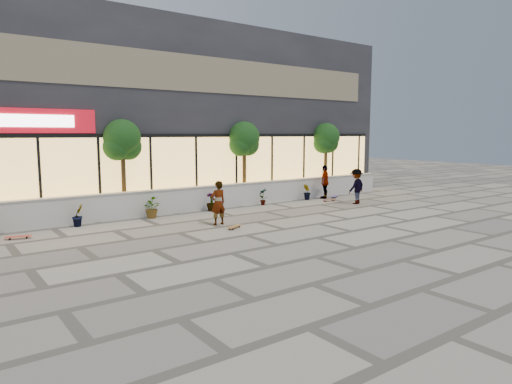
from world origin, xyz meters
TOP-DOWN VIEW (x-y plane):
  - ground at (0.00, 0.00)m, footprint 80.00×80.00m
  - planter_wall at (0.00, 7.00)m, footprint 22.00×0.42m
  - retail_building at (-0.00, 12.49)m, footprint 24.00×9.17m
  - shrub_b at (-5.70, 6.45)m, footprint 0.57×0.57m
  - shrub_c at (-2.90, 6.45)m, footprint 0.68×0.77m
  - shrub_d at (-0.10, 6.45)m, footprint 0.64×0.64m
  - shrub_e at (2.70, 6.45)m, footprint 0.46×0.35m
  - shrub_f at (5.50, 6.45)m, footprint 0.55×0.57m
  - tree_midwest at (-3.50, 7.70)m, footprint 1.60×1.50m
  - tree_mideast at (2.50, 7.70)m, footprint 1.60×1.50m
  - tree_east at (8.00, 7.70)m, footprint 1.60×1.50m
  - skater_center at (-1.45, 3.70)m, footprint 0.59×0.39m
  - skater_right_near at (6.58, 6.30)m, footprint 1.08×0.90m
  - skater_right_far at (6.50, 4.11)m, footprint 1.17×0.80m
  - skateboard_center at (-1.36, 2.76)m, footprint 0.78×0.53m
  - skateboard_left at (-7.80, 5.49)m, footprint 0.81×0.38m
  - skateboard_right_near at (6.03, 5.42)m, footprint 0.75×0.36m
  - skateboard_right_far at (7.21, 6.20)m, footprint 0.83×0.64m

SIDE VIEW (x-z plane):
  - ground at x=0.00m, z-range 0.00..0.00m
  - skateboard_right_near at x=6.03m, z-range 0.03..0.12m
  - skateboard_center at x=-1.36m, z-range 0.03..0.12m
  - skateboard_left at x=-7.80m, z-range 0.03..0.13m
  - skateboard_right_far at x=7.21m, z-range 0.03..0.14m
  - shrub_b at x=-5.70m, z-range 0.00..0.81m
  - shrub_c at x=-2.90m, z-range 0.00..0.81m
  - shrub_d at x=-0.10m, z-range 0.00..0.81m
  - shrub_e at x=2.70m, z-range 0.00..0.81m
  - shrub_f at x=5.50m, z-range 0.00..0.81m
  - planter_wall at x=0.00m, z-range 0.00..1.04m
  - skater_center at x=-1.45m, z-range 0.00..1.62m
  - skater_right_far at x=6.50m, z-range 0.00..1.68m
  - skater_right_near at x=6.58m, z-range 0.00..1.73m
  - tree_midwest at x=-3.50m, z-range 1.03..4.94m
  - tree_mideast at x=2.50m, z-range 1.03..4.94m
  - tree_east at x=8.00m, z-range 1.03..4.94m
  - retail_building at x=0.00m, z-range 0.00..8.50m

